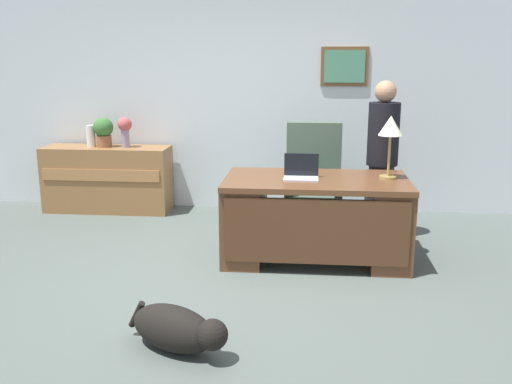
{
  "coord_description": "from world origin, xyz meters",
  "views": [
    {
      "loc": [
        0.72,
        -4.38,
        1.89
      ],
      "look_at": [
        0.28,
        0.3,
        0.75
      ],
      "focal_mm": 39.5,
      "sensor_mm": 36.0,
      "label": 1
    }
  ],
  "objects": [
    {
      "name": "ground_plane",
      "position": [
        0.0,
        0.0,
        0.0
      ],
      "size": [
        12.0,
        12.0,
        0.0
      ],
      "primitive_type": "plane",
      "color": "#4C5651"
    },
    {
      "name": "back_wall",
      "position": [
        0.0,
        2.6,
        1.35
      ],
      "size": [
        7.0,
        0.16,
        2.7
      ],
      "color": "silver",
      "rests_on": "ground_plane"
    },
    {
      "name": "desk",
      "position": [
        0.8,
        0.73,
        0.42
      ],
      "size": [
        1.7,
        0.95,
        0.78
      ],
      "color": "brown",
      "rests_on": "ground_plane"
    },
    {
      "name": "credenza",
      "position": [
        -1.76,
        2.25,
        0.4
      ],
      "size": [
        1.55,
        0.5,
        0.8
      ],
      "color": "olive",
      "rests_on": "ground_plane"
    },
    {
      "name": "armchair",
      "position": [
        0.78,
        1.63,
        0.52
      ],
      "size": [
        0.6,
        0.59,
        1.19
      ],
      "color": "#475B4C",
      "rests_on": "ground_plane"
    },
    {
      "name": "person_standing",
      "position": [
        1.48,
        1.45,
        0.85
      ],
      "size": [
        0.32,
        0.32,
        1.65
      ],
      "color": "#262323",
      "rests_on": "ground_plane"
    },
    {
      "name": "dog_lying",
      "position": [
        -0.11,
        -1.09,
        0.16
      ],
      "size": [
        0.75,
        0.55,
        0.3
      ],
      "color": "black",
      "rests_on": "ground_plane"
    },
    {
      "name": "laptop",
      "position": [
        0.66,
        0.74,
        0.84
      ],
      "size": [
        0.32,
        0.22,
        0.22
      ],
      "color": "#B2B5BA",
      "rests_on": "desk"
    },
    {
      "name": "desk_lamp",
      "position": [
        1.46,
        0.82,
        1.24
      ],
      "size": [
        0.22,
        0.22,
        0.58
      ],
      "color": "#9E8447",
      "rests_on": "desk"
    },
    {
      "name": "vase_with_flowers",
      "position": [
        -1.51,
        2.25,
        1.03
      ],
      "size": [
        0.17,
        0.17,
        0.37
      ],
      "color": "#927FA1",
      "rests_on": "credenza"
    },
    {
      "name": "vase_empty",
      "position": [
        -1.94,
        2.25,
        0.94
      ],
      "size": [
        0.11,
        0.11,
        0.26
      ],
      "primitive_type": "cylinder",
      "color": "silver",
      "rests_on": "credenza"
    },
    {
      "name": "potted_plant",
      "position": [
        -1.78,
        2.25,
        1.0
      ],
      "size": [
        0.24,
        0.24,
        0.36
      ],
      "color": "brown",
      "rests_on": "credenza"
    }
  ]
}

